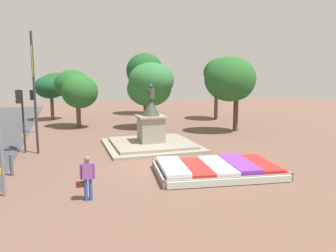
{
  "coord_description": "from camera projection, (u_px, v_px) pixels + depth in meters",
  "views": [
    {
      "loc": [
        -4.92,
        -15.71,
        4.71
      ],
      "look_at": [
        1.0,
        2.58,
        1.69
      ],
      "focal_mm": 35.0,
      "sensor_mm": 36.0,
      "label": 1
    }
  ],
  "objects": [
    {
      "name": "ground_plane",
      "position": [
        165.0,
        166.0,
        16.99
      ],
      "size": [
        83.6,
        83.6,
        0.0
      ],
      "primitive_type": "plane",
      "color": "brown"
    },
    {
      "name": "flower_planter",
      "position": [
        217.0,
        169.0,
        15.66
      ],
      "size": [
        6.29,
        4.37,
        0.56
      ],
      "color": "#38281C",
      "rests_on": "ground_plane"
    },
    {
      "name": "statue_monument",
      "position": [
        151.0,
        136.0,
        21.52
      ],
      "size": [
        5.88,
        5.88,
        4.14
      ],
      "color": "gray",
      "rests_on": "ground_plane"
    },
    {
      "name": "traffic_light_mid_block",
      "position": [
        21.0,
        110.0,
        19.54
      ],
      "size": [
        0.41,
        0.28,
        3.83
      ],
      "color": "#2D2D33",
      "rests_on": "ground_plane"
    },
    {
      "name": "traffic_light_far_corner",
      "position": [
        34.0,
        103.0,
        26.42
      ],
      "size": [
        0.41,
        0.3,
        3.5
      ],
      "color": "slate",
      "rests_on": "ground_plane"
    },
    {
      "name": "banner_pole",
      "position": [
        34.0,
        86.0,
        19.17
      ],
      "size": [
        0.14,
        1.26,
        7.19
      ],
      "color": "#2D2D33",
      "rests_on": "ground_plane"
    },
    {
      "name": "pedestrian_with_handbag",
      "position": [
        87.0,
        175.0,
        12.24
      ],
      "size": [
        0.73,
        0.26,
        1.73
      ],
      "color": "#264CA5",
      "rests_on": "ground_plane"
    },
    {
      "name": "kerb_bollard_mid_a",
      "position": [
        1.0,
        180.0,
        13.29
      ],
      "size": [
        0.15,
        0.15,
        0.95
      ],
      "color": "slate",
      "rests_on": "ground_plane"
    },
    {
      "name": "kerb_bollard_mid_b",
      "position": [
        11.0,
        164.0,
        15.35
      ],
      "size": [
        0.16,
        0.16,
        1.07
      ],
      "color": "#4C5156",
      "rests_on": "ground_plane"
    },
    {
      "name": "park_tree_far_left",
      "position": [
        145.0,
        72.0,
        38.78
      ],
      "size": [
        4.49,
        4.63,
        7.23
      ],
      "color": "brown",
      "rests_on": "ground_plane"
    },
    {
      "name": "park_tree_behind_statue",
      "position": [
        219.0,
        72.0,
        33.99
      ],
      "size": [
        3.32,
        3.99,
        6.45
      ],
      "color": "brown",
      "rests_on": "ground_plane"
    },
    {
      "name": "park_tree_far_right",
      "position": [
        53.0,
        86.0,
        33.92
      ],
      "size": [
        3.59,
        3.42,
        4.93
      ],
      "color": "brown",
      "rests_on": "ground_plane"
    },
    {
      "name": "park_tree_street_side",
      "position": [
        76.0,
        88.0,
        28.89
      ],
      "size": [
        3.7,
        4.04,
        5.17
      ],
      "color": "brown",
      "rests_on": "ground_plane"
    },
    {
      "name": "park_tree_mid_canopy",
      "position": [
        231.0,
        81.0,
        26.36
      ],
      "size": [
        4.26,
        3.65,
        6.16
      ],
      "color": "#4C3823",
      "rests_on": "ground_plane"
    },
    {
      "name": "park_tree_distant",
      "position": [
        150.0,
        84.0,
        28.37
      ],
      "size": [
        4.07,
        3.96,
        5.77
      ],
      "color": "brown",
      "rests_on": "ground_plane"
    }
  ]
}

